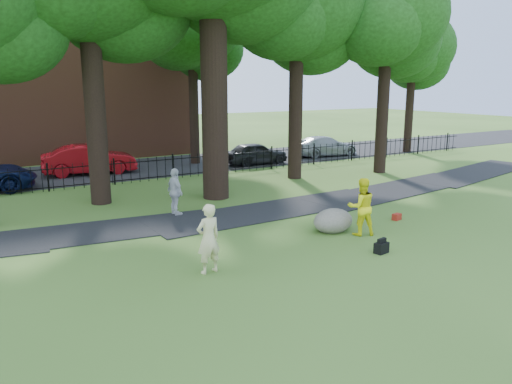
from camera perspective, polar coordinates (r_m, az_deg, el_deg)
ground at (r=15.77m, az=6.74°, el=-5.61°), size 120.00×120.00×0.00m
footpath at (r=19.39m, az=2.12°, el=-2.09°), size 36.07×3.85×0.03m
street at (r=29.75m, az=-12.24°, el=2.76°), size 80.00×7.00×0.02m
iron_fence at (r=25.93m, az=-9.47°, el=2.81°), size 44.00×0.04×1.20m
brick_building at (r=36.27m, az=-23.03°, el=13.29°), size 18.00×8.00×12.00m
tree_row at (r=22.71m, az=-5.37°, el=20.73°), size 26.82×7.96×12.42m
woman at (r=12.95m, az=-5.46°, el=-5.34°), size 0.73×0.53×1.85m
man at (r=16.43m, az=11.95°, el=-1.66°), size 1.10×0.99×1.88m
pedestrian at (r=18.68m, az=-9.22°, el=-0.01°), size 0.52×1.08×1.78m
boulder at (r=16.78m, az=8.81°, el=-3.09°), size 1.44×1.10×0.82m
backpack at (r=15.02m, az=14.14°, el=-6.20°), size 0.46×0.34×0.32m
red_bag at (r=18.70m, az=15.78°, el=-2.74°), size 0.37×0.28×0.23m
red_sedan at (r=28.28m, az=-18.52°, el=3.53°), size 4.99×2.24×1.59m
grey_car at (r=30.12m, az=-0.05°, el=4.45°), size 3.94×1.59×1.34m
silver_car at (r=33.91m, az=7.89°, el=5.22°), size 4.74×2.28×1.33m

